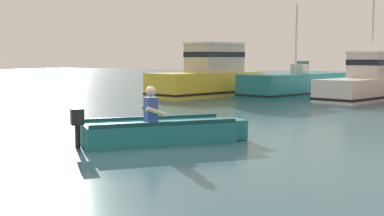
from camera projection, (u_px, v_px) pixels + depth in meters
The scene contains 5 objects.
ground_plane at pixel (124, 141), 11.04m from camera, with size 120.00×120.00×0.00m, color #386070.
rowboat_with_person at pixel (161, 131), 10.78m from camera, with size 2.83×3.26×1.19m.
moored_boat_yellow at pixel (209, 76), 24.32m from camera, with size 3.42×6.38×2.51m.
moored_boat_teal at pixel (294, 85), 23.84m from camera, with size 3.36×6.34×4.19m.
moored_boat_white at pixel (371, 81), 22.17m from camera, with size 3.31×6.51×4.49m.
Camera 1 is at (6.91, -8.58, 1.76)m, focal length 48.48 mm.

